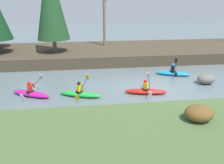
{
  "coord_description": "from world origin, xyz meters",
  "views": [
    {
      "loc": [
        -4.84,
        -13.36,
        5.72
      ],
      "look_at": [
        -3.12,
        0.29,
        0.55
      ],
      "focal_mm": 35.0,
      "sensor_mm": 36.0,
      "label": 1
    }
  ],
  "objects": [
    {
      "name": "kayaker_middle",
      "position": [
        -1.01,
        -0.71,
        0.22
      ],
      "size": [
        2.79,
        2.06,
        1.2
      ],
      "rotation": [
        0.0,
        0.0,
        -0.19
      ],
      "color": "red",
      "rests_on": "ground"
    },
    {
      "name": "kayaker_trailing",
      "position": [
        -5.23,
        -0.62,
        0.22
      ],
      "size": [
        2.74,
        2.0,
        1.2
      ],
      "rotation": [
        0.0,
        0.0,
        -0.35
      ],
      "color": "green",
      "rests_on": "ground"
    },
    {
      "name": "shrub_clump_nearest",
      "position": [
        0.17,
        -5.18,
        0.92
      ],
      "size": [
        1.32,
        1.1,
        0.72
      ],
      "color": "brown",
      "rests_on": "riverbank_near"
    },
    {
      "name": "kayaker_far_back",
      "position": [
        -8.32,
        -0.18,
        0.22
      ],
      "size": [
        2.68,
        1.93,
        1.2
      ],
      "rotation": [
        0.0,
        0.0,
        -0.47
      ],
      "color": "#C61999",
      "rests_on": "ground"
    },
    {
      "name": "kayaker_lead",
      "position": [
        2.17,
        2.63,
        0.22
      ],
      "size": [
        2.73,
        1.99,
        1.2
      ],
      "rotation": [
        0.0,
        0.0,
        -0.37
      ],
      "color": "#1993D6",
      "rests_on": "ground"
    },
    {
      "name": "riverbank_far",
      "position": [
        0.0,
        9.26,
        0.51
      ],
      "size": [
        44.0,
        8.15,
        1.02
      ],
      "color": "#473D2D",
      "rests_on": "ground"
    },
    {
      "name": "boulder_midstream",
      "position": [
        3.8,
        0.55,
        0.36
      ],
      "size": [
        1.29,
        1.01,
        0.73
      ],
      "color": "slate",
      "rests_on": "ground"
    },
    {
      "name": "bare_tree_upstream",
      "position": [
        -2.62,
        10.66,
        3.97
      ],
      "size": [
        3.46,
        3.42,
        6.27
      ],
      "color": "#7A664C",
      "rests_on": "riverbank_far"
    },
    {
      "name": "riverbank_near",
      "position": [
        0.0,
        -6.43,
        0.28
      ],
      "size": [
        44.0,
        6.72,
        0.57
      ],
      "color": "#4C6638",
      "rests_on": "ground"
    },
    {
      "name": "ground_plane",
      "position": [
        0.0,
        0.0,
        0.0
      ],
      "size": [
        90.0,
        90.0,
        0.0
      ],
      "primitive_type": "plane",
      "color": "slate"
    }
  ]
}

